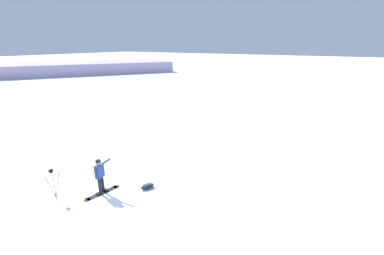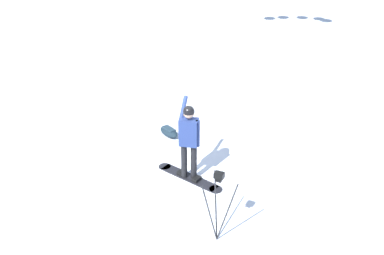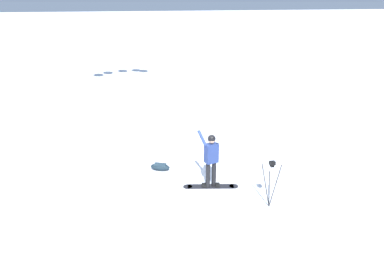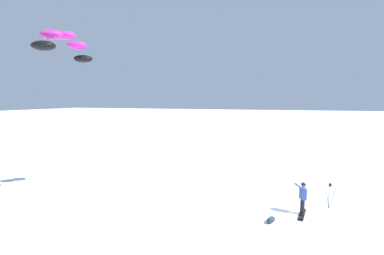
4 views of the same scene
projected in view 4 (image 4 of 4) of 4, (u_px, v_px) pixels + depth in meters
The scene contains 6 objects.
ground_plane at pixel (292, 217), 13.41m from camera, with size 300.00×300.00×0.00m, color white.
snowboarder at pixel (303, 195), 13.54m from camera, with size 0.67×0.59×1.82m.
snowboard at pixel (302, 214), 13.65m from camera, with size 0.60×1.75×0.10m.
traction_kite at pixel (66, 45), 13.29m from camera, with size 2.16×4.58×1.34m.
gear_bag_large at pixel (271, 220), 12.78m from camera, with size 0.58×0.75×0.25m.
camera_tripod at pixel (330, 191), 14.35m from camera, with size 0.56×0.54×1.45m.
Camera 4 is at (-1.16, -13.83, 6.15)m, focal length 23.72 mm.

